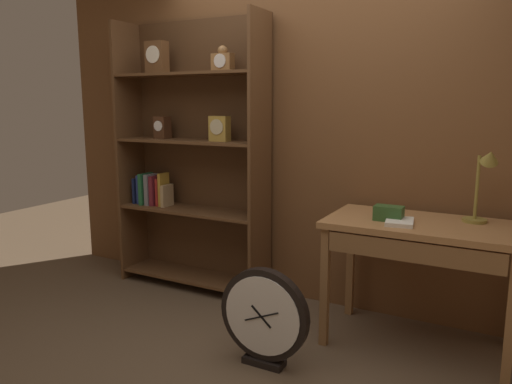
{
  "coord_description": "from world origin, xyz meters",
  "views": [
    {
      "loc": [
        1.38,
        -2.18,
        1.54
      ],
      "look_at": [
        -0.15,
        0.66,
        0.95
      ],
      "focal_mm": 34.37,
      "sensor_mm": 36.0,
      "label": 1
    }
  ],
  "objects_px": {
    "workbench": "(421,240)",
    "open_repair_manual": "(400,222)",
    "bookshelf": "(191,159)",
    "round_clock_large": "(264,317)",
    "desk_lamp": "(484,180)",
    "toolbox_small": "(389,213)"
  },
  "relations": [
    {
      "from": "desk_lamp",
      "to": "open_repair_manual",
      "type": "bearing_deg",
      "value": -151.08
    },
    {
      "from": "bookshelf",
      "to": "open_repair_manual",
      "type": "distance_m",
      "value": 1.83
    },
    {
      "from": "workbench",
      "to": "toolbox_small",
      "type": "height_order",
      "value": "toolbox_small"
    },
    {
      "from": "bookshelf",
      "to": "round_clock_large",
      "type": "bearing_deg",
      "value": -37.83
    },
    {
      "from": "workbench",
      "to": "open_repair_manual",
      "type": "bearing_deg",
      "value": -142.55
    },
    {
      "from": "workbench",
      "to": "toolbox_small",
      "type": "bearing_deg",
      "value": -168.99
    },
    {
      "from": "toolbox_small",
      "to": "open_repair_manual",
      "type": "distance_m",
      "value": 0.1
    },
    {
      "from": "toolbox_small",
      "to": "round_clock_large",
      "type": "distance_m",
      "value": 1.0
    },
    {
      "from": "bookshelf",
      "to": "workbench",
      "type": "distance_m",
      "value": 1.95
    },
    {
      "from": "workbench",
      "to": "open_repair_manual",
      "type": "relative_size",
      "value": 5.24
    },
    {
      "from": "toolbox_small",
      "to": "round_clock_large",
      "type": "height_order",
      "value": "toolbox_small"
    },
    {
      "from": "toolbox_small",
      "to": "workbench",
      "type": "bearing_deg",
      "value": 11.01
    },
    {
      "from": "open_repair_manual",
      "to": "toolbox_small",
      "type": "bearing_deg",
      "value": 138.57
    },
    {
      "from": "bookshelf",
      "to": "workbench",
      "type": "bearing_deg",
      "value": -7.32
    },
    {
      "from": "desk_lamp",
      "to": "open_repair_manual",
      "type": "height_order",
      "value": "desk_lamp"
    },
    {
      "from": "bookshelf",
      "to": "round_clock_large",
      "type": "relative_size",
      "value": 3.68
    },
    {
      "from": "bookshelf",
      "to": "open_repair_manual",
      "type": "bearing_deg",
      "value": -10.54
    },
    {
      "from": "workbench",
      "to": "round_clock_large",
      "type": "bearing_deg",
      "value": -139.08
    },
    {
      "from": "bookshelf",
      "to": "workbench",
      "type": "xyz_separation_m",
      "value": [
        1.9,
        -0.24,
        -0.37
      ]
    },
    {
      "from": "toolbox_small",
      "to": "open_repair_manual",
      "type": "xyz_separation_m",
      "value": [
        0.08,
        -0.05,
        -0.03
      ]
    },
    {
      "from": "workbench",
      "to": "desk_lamp",
      "type": "height_order",
      "value": "desk_lamp"
    },
    {
      "from": "bookshelf",
      "to": "round_clock_large",
      "type": "distance_m",
      "value": 1.65
    }
  ]
}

